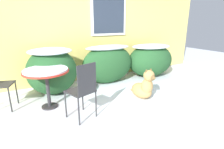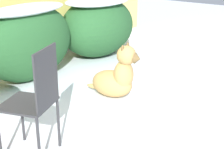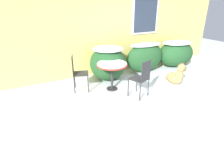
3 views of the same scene
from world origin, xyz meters
name	(u,v)px [view 2 (image 2 of 3)]	position (x,y,z in m)	size (l,w,h in m)	color
ground_plane	(111,127)	(0.00, 0.00, 0.00)	(16.00, 16.00, 0.00)	silver
shrub_middle	(29,41)	(0.44, 1.61, 0.53)	(1.39, 0.61, 0.99)	#235128
shrub_right	(98,25)	(1.81, 1.56, 0.50)	(1.39, 0.97, 0.93)	#235128
patio_chair_far_side	(35,98)	(-0.74, 0.21, 0.52)	(0.49, 0.49, 0.95)	#2D2D30
dog	(117,78)	(0.62, 0.37, 0.24)	(0.38, 0.71, 0.66)	tan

